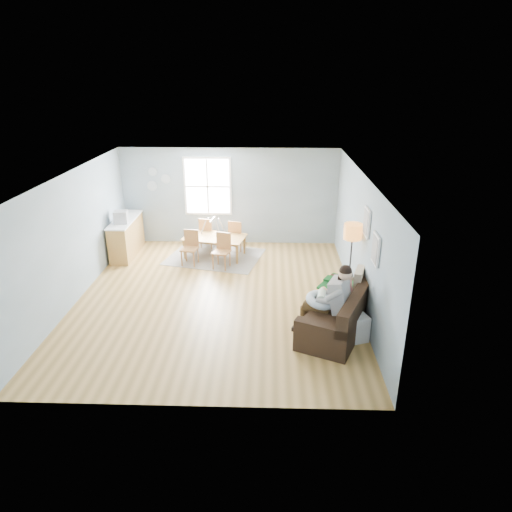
{
  "coord_description": "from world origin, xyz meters",
  "views": [
    {
      "loc": [
        1.14,
        -8.88,
        4.59
      ],
      "look_at": [
        0.85,
        -0.02,
        1.0
      ],
      "focal_mm": 32.0,
      "sensor_mm": 36.0,
      "label": 1
    }
  ],
  "objects_px": {
    "sofa": "(341,314)",
    "baby_swing": "(213,236)",
    "chair_nw": "(207,231)",
    "monitor": "(121,217)",
    "floor_lamp": "(352,238)",
    "chair_se": "(222,248)",
    "chair_sw": "(190,245)",
    "father": "(330,298)",
    "storage_cube": "(354,327)",
    "toddler": "(342,288)",
    "chair_ne": "(236,234)",
    "counter": "(127,236)",
    "dining_table": "(215,247)"
  },
  "relations": [
    {
      "from": "chair_se",
      "to": "counter",
      "type": "distance_m",
      "value": 2.78
    },
    {
      "from": "floor_lamp",
      "to": "chair_se",
      "type": "height_order",
      "value": "floor_lamp"
    },
    {
      "from": "chair_sw",
      "to": "baby_swing",
      "type": "bearing_deg",
      "value": 64.84
    },
    {
      "from": "chair_ne",
      "to": "monitor",
      "type": "relative_size",
      "value": 2.31
    },
    {
      "from": "floor_lamp",
      "to": "storage_cube",
      "type": "bearing_deg",
      "value": -94.4
    },
    {
      "from": "storage_cube",
      "to": "counter",
      "type": "height_order",
      "value": "counter"
    },
    {
      "from": "father",
      "to": "storage_cube",
      "type": "relative_size",
      "value": 2.66
    },
    {
      "from": "toddler",
      "to": "chair_ne",
      "type": "xyz_separation_m",
      "value": [
        -2.3,
        3.82,
        -0.28
      ]
    },
    {
      "from": "floor_lamp",
      "to": "chair_ne",
      "type": "xyz_separation_m",
      "value": [
        -2.58,
        3.0,
        -0.98
      ]
    },
    {
      "from": "sofa",
      "to": "chair_se",
      "type": "bearing_deg",
      "value": 131.29
    },
    {
      "from": "chair_nw",
      "to": "sofa",
      "type": "bearing_deg",
      "value": -53.7
    },
    {
      "from": "toddler",
      "to": "storage_cube",
      "type": "relative_size",
      "value": 1.69
    },
    {
      "from": "toddler",
      "to": "baby_swing",
      "type": "distance_m",
      "value": 4.86
    },
    {
      "from": "chair_se",
      "to": "monitor",
      "type": "relative_size",
      "value": 2.36
    },
    {
      "from": "storage_cube",
      "to": "baby_swing",
      "type": "distance_m",
      "value": 5.43
    },
    {
      "from": "sofa",
      "to": "toddler",
      "type": "bearing_deg",
      "value": 87.25
    },
    {
      "from": "counter",
      "to": "father",
      "type": "bearing_deg",
      "value": -38.6
    },
    {
      "from": "sofa",
      "to": "father",
      "type": "xyz_separation_m",
      "value": [
        -0.25,
        -0.23,
        0.46
      ]
    },
    {
      "from": "toddler",
      "to": "monitor",
      "type": "distance_m",
      "value": 6.1
    },
    {
      "from": "chair_nw",
      "to": "baby_swing",
      "type": "relative_size",
      "value": 0.88
    },
    {
      "from": "floor_lamp",
      "to": "chair_se",
      "type": "xyz_separation_m",
      "value": [
        -2.84,
        1.87,
        -0.97
      ]
    },
    {
      "from": "father",
      "to": "chair_ne",
      "type": "distance_m",
      "value": 4.74
    },
    {
      "from": "chair_nw",
      "to": "monitor",
      "type": "bearing_deg",
      "value": -157.66
    },
    {
      "from": "chair_ne",
      "to": "baby_swing",
      "type": "bearing_deg",
      "value": 177.82
    },
    {
      "from": "sofa",
      "to": "baby_swing",
      "type": "distance_m",
      "value": 5.02
    },
    {
      "from": "floor_lamp",
      "to": "chair_se",
      "type": "bearing_deg",
      "value": 146.69
    },
    {
      "from": "father",
      "to": "chair_ne",
      "type": "relative_size",
      "value": 1.68
    },
    {
      "from": "chair_ne",
      "to": "counter",
      "type": "distance_m",
      "value": 2.94
    },
    {
      "from": "toddler",
      "to": "baby_swing",
      "type": "relative_size",
      "value": 0.94
    },
    {
      "from": "chair_sw",
      "to": "counter",
      "type": "bearing_deg",
      "value": 161.3
    },
    {
      "from": "father",
      "to": "toddler",
      "type": "relative_size",
      "value": 1.57
    },
    {
      "from": "chair_se",
      "to": "sofa",
      "type": "bearing_deg",
      "value": -48.71
    },
    {
      "from": "chair_sw",
      "to": "chair_nw",
      "type": "height_order",
      "value": "chair_sw"
    },
    {
      "from": "dining_table",
      "to": "chair_nw",
      "type": "height_order",
      "value": "chair_nw"
    },
    {
      "from": "father",
      "to": "storage_cube",
      "type": "xyz_separation_m",
      "value": [
        0.44,
        -0.14,
        -0.53
      ]
    },
    {
      "from": "storage_cube",
      "to": "baby_swing",
      "type": "bearing_deg",
      "value": 125.1
    },
    {
      "from": "toddler",
      "to": "storage_cube",
      "type": "height_order",
      "value": "toddler"
    },
    {
      "from": "chair_nw",
      "to": "chair_ne",
      "type": "xyz_separation_m",
      "value": [
        0.83,
        -0.2,
        -0.0
      ]
    },
    {
      "from": "storage_cube",
      "to": "chair_se",
      "type": "relative_size",
      "value": 0.62
    },
    {
      "from": "floor_lamp",
      "to": "chair_sw",
      "type": "height_order",
      "value": "floor_lamp"
    },
    {
      "from": "storage_cube",
      "to": "monitor",
      "type": "relative_size",
      "value": 1.46
    },
    {
      "from": "chair_se",
      "to": "baby_swing",
      "type": "bearing_deg",
      "value": 108.26
    },
    {
      "from": "chair_se",
      "to": "baby_swing",
      "type": "relative_size",
      "value": 0.9
    },
    {
      "from": "chair_sw",
      "to": "chair_ne",
      "type": "relative_size",
      "value": 1.02
    },
    {
      "from": "father",
      "to": "baby_swing",
      "type": "relative_size",
      "value": 1.48
    },
    {
      "from": "chair_ne",
      "to": "counter",
      "type": "height_order",
      "value": "counter"
    },
    {
      "from": "storage_cube",
      "to": "dining_table",
      "type": "xyz_separation_m",
      "value": [
        -3.02,
        3.94,
        0.03
      ]
    },
    {
      "from": "sofa",
      "to": "toddler",
      "type": "height_order",
      "value": "toddler"
    },
    {
      "from": "toddler",
      "to": "dining_table",
      "type": "xyz_separation_m",
      "value": [
        -2.84,
        3.35,
        -0.49
      ]
    },
    {
      "from": "chair_ne",
      "to": "counter",
      "type": "relative_size",
      "value": 0.49
    }
  ]
}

